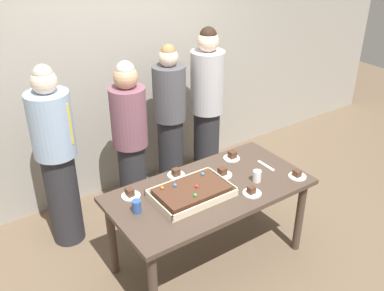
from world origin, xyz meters
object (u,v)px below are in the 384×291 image
at_px(plated_slice_far_right, 176,174).
at_px(person_striped_tie_right, 170,121).
at_px(drink_cup_nearest, 137,206).
at_px(person_far_right_suit, 57,157).
at_px(plated_slice_far_left, 223,173).
at_px(cake_server_utensil, 266,166).
at_px(sheet_cake, 192,192).
at_px(plated_slice_near_left, 252,192).
at_px(person_serving_front, 207,106).
at_px(plated_slice_center_front, 297,175).
at_px(person_green_shirt_behind, 131,142).
at_px(party_table, 210,198).
at_px(plated_slice_center_back, 232,156).
at_px(drink_cup_middle, 257,176).
at_px(plated_slice_near_right, 130,194).

height_order(plated_slice_far_right, person_striped_tie_right, person_striped_tie_right).
height_order(drink_cup_nearest, person_far_right_suit, person_far_right_suit).
relative_size(plated_slice_far_left, drink_cup_nearest, 1.50).
bearing_deg(person_striped_tie_right, cake_server_utensil, 39.00).
height_order(sheet_cake, cake_server_utensil, sheet_cake).
distance_m(cake_server_utensil, person_far_right_suit, 1.82).
distance_m(plated_slice_near_left, person_serving_front, 1.43).
relative_size(plated_slice_far_left, cake_server_utensil, 0.75).
xyz_separation_m(plated_slice_center_front, person_far_right_suit, (-1.62, 1.26, 0.11)).
distance_m(sheet_cake, cake_server_utensil, 0.80).
xyz_separation_m(plated_slice_near_left, person_green_shirt_behind, (-0.46, 1.18, 0.08)).
height_order(party_table, person_striped_tie_right, person_striped_tie_right).
relative_size(plated_slice_center_front, person_striped_tie_right, 0.09).
xyz_separation_m(plated_slice_center_back, person_far_right_suit, (-1.36, 0.71, 0.10)).
distance_m(drink_cup_middle, person_serving_front, 1.27).
bearing_deg(sheet_cake, plated_slice_center_back, 23.70).
relative_size(plated_slice_far_left, person_striped_tie_right, 0.09).
xyz_separation_m(plated_slice_center_front, plated_slice_center_back, (-0.26, 0.55, 0.01)).
distance_m(plated_slice_far_left, person_green_shirt_behind, 0.94).
bearing_deg(plated_slice_near_left, plated_slice_far_right, 121.76).
bearing_deg(sheet_cake, person_striped_tie_right, 65.97).
height_order(person_serving_front, person_striped_tie_right, person_serving_front).
bearing_deg(sheet_cake, plated_slice_far_right, 79.77).
bearing_deg(plated_slice_near_right, drink_cup_middle, -22.61).
xyz_separation_m(plated_slice_far_left, person_serving_front, (0.55, 0.98, 0.13)).
distance_m(plated_slice_center_back, drink_cup_middle, 0.42).
xyz_separation_m(person_green_shirt_behind, person_striped_tie_right, (0.55, 0.19, -0.00)).
bearing_deg(plated_slice_center_back, person_striped_tie_right, 99.14).
height_order(plated_slice_near_left, person_far_right_suit, person_far_right_suit).
bearing_deg(plated_slice_center_back, plated_slice_far_left, -144.04).
bearing_deg(person_serving_front, plated_slice_far_right, -8.24).
bearing_deg(plated_slice_center_back, person_green_shirt_behind, 136.43).
bearing_deg(cake_server_utensil, plated_slice_near_left, -147.15).
bearing_deg(plated_slice_near_right, plated_slice_far_right, 5.95).
relative_size(plated_slice_far_right, drink_cup_middle, 1.50).
bearing_deg(person_serving_front, cake_server_utensil, 33.50).
height_order(plated_slice_far_right, person_serving_front, person_serving_front).
bearing_deg(person_green_shirt_behind, drink_cup_nearest, -28.18).
distance_m(party_table, plated_slice_far_right, 0.36).
xyz_separation_m(person_green_shirt_behind, person_far_right_suit, (-0.68, 0.06, 0.03)).
distance_m(plated_slice_far_left, drink_cup_middle, 0.29).
distance_m(plated_slice_far_right, person_serving_front, 1.17).
relative_size(plated_slice_far_left, person_green_shirt_behind, 0.09).
xyz_separation_m(plated_slice_center_back, person_striped_tie_right, (-0.13, 0.84, 0.07)).
bearing_deg(plated_slice_far_right, person_serving_front, 40.75).
xyz_separation_m(plated_slice_near_left, drink_cup_middle, (0.16, 0.12, 0.03)).
bearing_deg(plated_slice_center_back, plated_slice_far_right, 175.87).
relative_size(sheet_cake, person_green_shirt_behind, 0.38).
relative_size(plated_slice_near_right, person_far_right_suit, 0.09).
bearing_deg(party_table, drink_cup_middle, -19.71).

